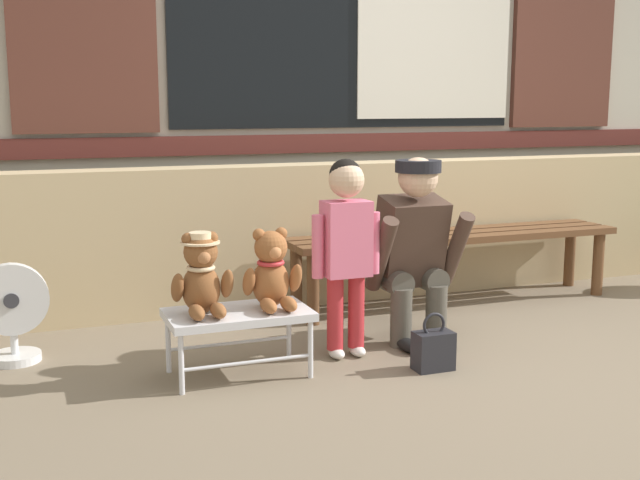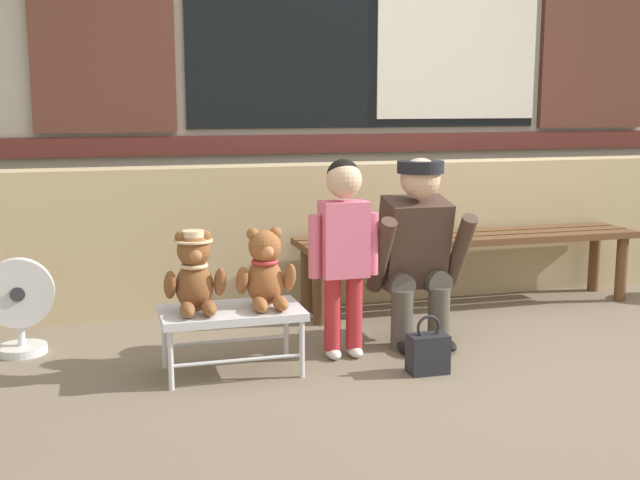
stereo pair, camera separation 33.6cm
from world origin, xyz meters
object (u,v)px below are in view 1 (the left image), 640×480
object	(u,v)px
teddy_bear_plain	(272,272)
wooden_bench_long	(454,243)
small_display_bench	(238,318)
handbag_on_ground	(433,350)
child_standing	(346,236)
teddy_bear_with_hat	(202,276)
floor_fan	(12,314)
adult_crouching	(414,249)

from	to	relation	value
teddy_bear_plain	wooden_bench_long	bearing A→B (deg)	29.53
small_display_bench	handbag_on_ground	world-z (taller)	small_display_bench
handbag_on_ground	child_standing	bearing A→B (deg)	131.66
small_display_bench	teddy_bear_with_hat	xyz separation A→B (m)	(-0.16, 0.00, 0.21)
child_standing	wooden_bench_long	bearing A→B (deg)	35.25
child_standing	floor_fan	world-z (taller)	child_standing
handbag_on_ground	small_display_bench	bearing A→B (deg)	163.67
child_standing	adult_crouching	world-z (taller)	child_standing
wooden_bench_long	child_standing	world-z (taller)	child_standing
wooden_bench_long	handbag_on_ground	bearing A→B (deg)	-124.32
teddy_bear_plain	small_display_bench	bearing A→B (deg)	-179.49
wooden_bench_long	teddy_bear_with_hat	world-z (taller)	teddy_bear_with_hat
wooden_bench_long	floor_fan	bearing A→B (deg)	-174.26
handbag_on_ground	teddy_bear_with_hat	bearing A→B (deg)	166.02
small_display_bench	teddy_bear_with_hat	bearing A→B (deg)	179.23
wooden_bench_long	adult_crouching	distance (m)	0.85
teddy_bear_plain	handbag_on_ground	size ratio (longest dim) A/B	1.34
teddy_bear_with_hat	handbag_on_ground	world-z (taller)	teddy_bear_with_hat
adult_crouching	floor_fan	world-z (taller)	adult_crouching
child_standing	teddy_bear_plain	bearing A→B (deg)	-168.24
wooden_bench_long	small_display_bench	size ratio (longest dim) A/B	3.28
teddy_bear_with_hat	floor_fan	size ratio (longest dim) A/B	0.76
floor_fan	teddy_bear_with_hat	bearing A→B (deg)	-34.86
wooden_bench_long	teddy_bear_plain	world-z (taller)	teddy_bear_plain
small_display_bench	teddy_bear_plain	size ratio (longest dim) A/B	1.76
child_standing	adult_crouching	bearing A→B (deg)	15.84
teddy_bear_with_hat	small_display_bench	bearing A→B (deg)	-0.77
floor_fan	wooden_bench_long	bearing A→B (deg)	5.74
teddy_bear_with_hat	adult_crouching	distance (m)	1.16
wooden_bench_long	small_display_bench	bearing A→B (deg)	-152.98
small_display_bench	floor_fan	bearing A→B (deg)	149.84
child_standing	handbag_on_ground	xyz separation A→B (m)	(0.30, -0.33, -0.50)
teddy_bear_plain	adult_crouching	world-z (taller)	adult_crouching
floor_fan	teddy_bear_plain	bearing A→B (deg)	-26.37
small_display_bench	teddy_bear_plain	world-z (taller)	teddy_bear_plain
small_display_bench	child_standing	distance (m)	0.65
small_display_bench	teddy_bear_with_hat	distance (m)	0.26
teddy_bear_with_hat	child_standing	bearing A→B (deg)	6.53
small_display_bench	child_standing	world-z (taller)	child_standing
small_display_bench	teddy_bear_with_hat	world-z (taller)	teddy_bear_with_hat
child_standing	floor_fan	size ratio (longest dim) A/B	2.00
small_display_bench	adult_crouching	bearing A→B (deg)	11.79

